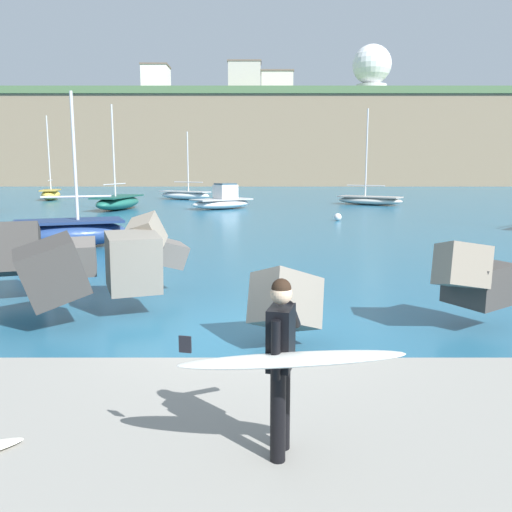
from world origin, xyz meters
name	(u,v)px	position (x,y,z in m)	size (l,w,h in m)	color
ground_plane	(244,336)	(0.00, 0.00, 0.00)	(400.00, 400.00, 0.00)	#235B7A
walkway_path	(236,440)	(0.00, -4.00, 0.12)	(48.00, 4.40, 0.24)	gray
breakwater_jetty	(383,261)	(2.94, 1.79, 1.08)	(32.24, 7.06, 2.47)	#4C4944
surfer_with_board	(281,358)	(0.46, -4.61, 1.28)	(2.12, 1.38, 1.78)	black
boat_near_left	(50,194)	(-19.68, 42.13, 0.59)	(2.50, 4.30, 7.99)	#EAC64C
boat_mid_left	(369,200)	(9.78, 35.27, 0.44)	(5.77, 4.78, 7.91)	beige
boat_mid_right	(222,201)	(-2.34, 30.79, 0.59)	(5.23, 4.71, 1.93)	white
boat_far_left	(184,195)	(-6.76, 42.84, 0.48)	(5.74, 4.20, 6.52)	white
boat_far_centre	(69,232)	(-7.03, 11.07, 0.58)	(4.80, 3.55, 5.90)	navy
boat_far_right	(117,202)	(-10.04, 30.10, 0.56)	(3.00, 6.45, 7.55)	#1E6656
mooring_buoy_inner	(337,217)	(5.01, 21.58, 0.22)	(0.44, 0.44, 0.44)	silver
headland_bluff	(242,142)	(-2.37, 98.26, 8.25)	(99.03, 34.95, 16.46)	#847056
radar_dome	(371,69)	(22.47, 96.74, 21.84)	(7.44, 7.44, 9.97)	silver
station_building_west	(155,83)	(-19.60, 99.65, 19.81)	(5.32, 5.57, 6.68)	silver
station_building_central	(244,80)	(-1.97, 95.57, 19.76)	(6.39, 4.43, 6.58)	#B2ADA3
station_building_east	(276,85)	(4.19, 96.49, 18.90)	(6.29, 6.14, 4.85)	beige
station_building_annex	(240,86)	(-2.72, 97.19, 18.73)	(4.35, 6.92, 4.51)	beige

